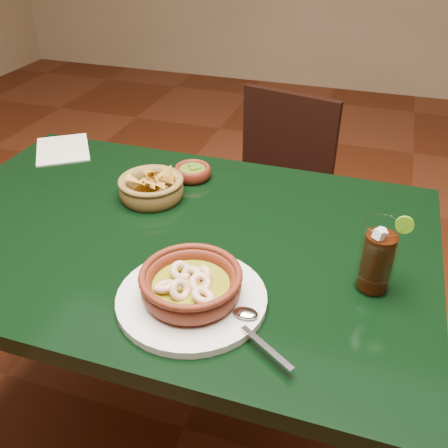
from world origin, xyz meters
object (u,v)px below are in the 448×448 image
(dining_chair, at_px, (272,200))
(shrimp_plate, at_px, (191,288))
(cola_drink, at_px, (378,257))
(chip_basket, at_px, (151,188))
(dining_table, at_px, (172,264))

(dining_chair, bearing_deg, shrimp_plate, -86.95)
(shrimp_plate, height_order, cola_drink, cola_drink)
(shrimp_plate, relative_size, chip_basket, 1.86)
(dining_table, xyz_separation_m, cola_drink, (0.46, -0.06, 0.17))
(dining_table, xyz_separation_m, dining_chair, (0.09, 0.70, -0.19))
(dining_chair, xyz_separation_m, chip_basket, (-0.19, -0.58, 0.32))
(dining_table, height_order, chip_basket, chip_basket)
(cola_drink, bearing_deg, chip_basket, 161.89)
(dining_chair, relative_size, chip_basket, 4.21)
(chip_basket, bearing_deg, dining_table, -50.82)
(shrimp_plate, distance_m, chip_basket, 0.41)
(dining_table, bearing_deg, chip_basket, 129.18)
(dining_chair, bearing_deg, dining_table, -97.27)
(dining_table, relative_size, dining_chair, 1.44)
(chip_basket, bearing_deg, dining_chair, 71.64)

